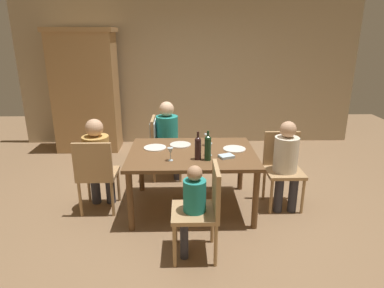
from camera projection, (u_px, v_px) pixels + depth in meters
ground_plane at (192, 207)px, 4.25m from camera, size 10.00×10.00×0.00m
rear_room_partition at (188, 73)px, 6.46m from camera, size 6.40×0.12×2.70m
armoire_cabinet at (86, 91)px, 6.06m from camera, size 1.18×0.62×2.18m
dining_table at (192, 158)px, 4.05m from camera, size 1.51×1.14×0.73m
chair_far_left at (159, 140)px, 4.95m from camera, size 0.46×0.44×0.92m
chair_left_end at (96, 171)px, 3.97m from camera, size 0.44×0.44×0.92m
chair_right_end at (283, 164)px, 4.19m from camera, size 0.44×0.44×0.92m
chair_near at (204, 205)px, 3.18m from camera, size 0.44×0.44×0.92m
person_woman_host at (169, 135)px, 4.93m from camera, size 0.36×0.32×1.16m
person_man_bearded at (98, 158)px, 4.04m from camera, size 0.31×0.36×1.14m
person_man_guest at (286, 159)px, 4.05m from camera, size 0.29×0.34×1.10m
person_child_small at (192, 203)px, 3.17m from camera, size 0.25×0.22×0.94m
wine_bottle_tall_green at (208, 147)px, 3.72m from camera, size 0.07×0.07×0.34m
wine_bottle_dark_red at (198, 147)px, 3.74m from camera, size 0.07×0.07×0.32m
wine_glass_near_left at (170, 151)px, 3.72m from camera, size 0.07×0.07×0.15m
wine_glass_centre at (210, 147)px, 3.88m from camera, size 0.07×0.07×0.15m
wine_glass_near_right at (207, 137)px, 4.23m from camera, size 0.07×0.07×0.15m
dinner_plate_host at (180, 145)px, 4.26m from camera, size 0.27×0.27×0.01m
dinner_plate_guest_left at (234, 149)px, 4.10m from camera, size 0.27×0.27×0.01m
dinner_plate_guest_right at (155, 148)px, 4.15m from camera, size 0.28×0.28×0.01m
folded_napkin at (226, 156)px, 3.83m from camera, size 0.19×0.17×0.03m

